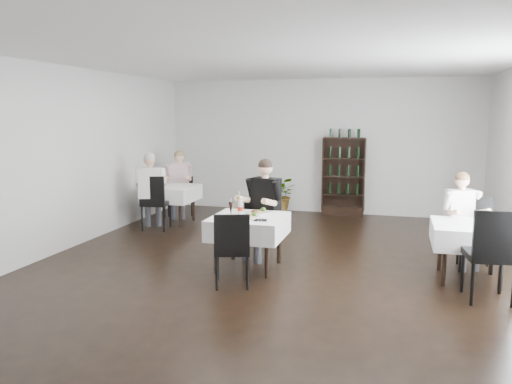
# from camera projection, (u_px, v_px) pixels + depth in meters

# --- Properties ---
(room_shell) EXTENTS (9.00, 9.00, 9.00)m
(room_shell) POSITION_uv_depth(u_px,v_px,m) (269.00, 166.00, 6.95)
(room_shell) COLOR black
(room_shell) RESTS_ON ground
(wine_shelf) EXTENTS (0.90, 0.28, 1.75)m
(wine_shelf) POSITION_uv_depth(u_px,v_px,m) (344.00, 177.00, 10.99)
(wine_shelf) COLOR black
(wine_shelf) RESTS_ON ground
(main_table) EXTENTS (1.03, 1.03, 0.77)m
(main_table) POSITION_uv_depth(u_px,v_px,m) (249.00, 226.00, 7.17)
(main_table) COLOR black
(main_table) RESTS_ON ground
(left_table) EXTENTS (0.98, 0.98, 0.77)m
(left_table) POSITION_uv_depth(u_px,v_px,m) (171.00, 193.00, 10.19)
(left_table) COLOR black
(left_table) RESTS_ON ground
(right_table) EXTENTS (0.98, 0.98, 0.77)m
(right_table) POSITION_uv_depth(u_px,v_px,m) (470.00, 235.00, 6.65)
(right_table) COLOR black
(right_table) RESTS_ON ground
(potted_tree) EXTENTS (0.79, 0.69, 0.83)m
(potted_tree) POSITION_uv_depth(u_px,v_px,m) (281.00, 194.00, 11.32)
(potted_tree) COLOR #2A5F20
(potted_tree) RESTS_ON ground
(main_chair_far) EXTENTS (0.49, 0.50, 0.88)m
(main_chair_far) POSITION_uv_depth(u_px,v_px,m) (257.00, 224.00, 7.89)
(main_chair_far) COLOR black
(main_chair_far) RESTS_ON ground
(main_chair_near) EXTENTS (0.57, 0.57, 0.98)m
(main_chair_near) POSITION_uv_depth(u_px,v_px,m) (232.00, 245.00, 6.37)
(main_chair_near) COLOR black
(main_chair_near) RESTS_ON ground
(left_chair_far) EXTENTS (0.54, 0.54, 0.90)m
(left_chair_far) POSITION_uv_depth(u_px,v_px,m) (182.00, 193.00, 10.92)
(left_chair_far) COLOR black
(left_chair_far) RESTS_ON ground
(left_chair_near) EXTENTS (0.56, 0.56, 1.07)m
(left_chair_near) POSITION_uv_depth(u_px,v_px,m) (154.00, 199.00, 9.55)
(left_chair_near) COLOR black
(left_chair_near) RESTS_ON ground
(right_chair_far) EXTENTS (0.48, 0.48, 1.03)m
(right_chair_far) POSITION_uv_depth(u_px,v_px,m) (475.00, 228.00, 7.19)
(right_chair_far) COLOR black
(right_chair_far) RESTS_ON ground
(right_chair_near) EXTENTS (0.58, 0.58, 1.14)m
(right_chair_near) POSITION_uv_depth(u_px,v_px,m) (492.00, 250.00, 5.83)
(right_chair_near) COLOR black
(right_chair_near) RESTS_ON ground
(diner_main) EXTENTS (0.66, 0.70, 1.54)m
(diner_main) POSITION_uv_depth(u_px,v_px,m) (263.00, 201.00, 7.67)
(diner_main) COLOR #3B3B42
(diner_main) RESTS_ON ground
(diner_left_far) EXTENTS (0.61, 0.65, 1.45)m
(diner_left_far) POSITION_uv_depth(u_px,v_px,m) (179.00, 179.00, 10.77)
(diner_left_far) COLOR #3B3B42
(diner_left_far) RESTS_ON ground
(diner_left_near) EXTENTS (0.66, 0.70, 1.50)m
(diner_left_near) POSITION_uv_depth(u_px,v_px,m) (151.00, 185.00, 9.56)
(diner_left_near) COLOR #3B3B42
(diner_left_near) RESTS_ON ground
(diner_right_far) EXTENTS (0.61, 0.65, 1.39)m
(diner_right_far) POSITION_uv_depth(u_px,v_px,m) (463.00, 212.00, 7.26)
(diner_right_far) COLOR #3B3B42
(diner_right_far) RESTS_ON ground
(plate_far) EXTENTS (0.37, 0.37, 0.09)m
(plate_far) POSITION_uv_depth(u_px,v_px,m) (259.00, 212.00, 7.35)
(plate_far) COLOR white
(plate_far) RESTS_ON main_table
(plate_near) EXTENTS (0.31, 0.31, 0.08)m
(plate_near) POSITION_uv_depth(u_px,v_px,m) (250.00, 217.00, 7.02)
(plate_near) COLOR white
(plate_near) RESTS_ON main_table
(pilsner_dark) EXTENTS (0.06, 0.06, 0.26)m
(pilsner_dark) POSITION_uv_depth(u_px,v_px,m) (231.00, 209.00, 7.13)
(pilsner_dark) COLOR black
(pilsner_dark) RESTS_ON main_table
(pilsner_lager) EXTENTS (0.08, 0.08, 0.34)m
(pilsner_lager) POSITION_uv_depth(u_px,v_px,m) (239.00, 205.00, 7.25)
(pilsner_lager) COLOR gold
(pilsner_lager) RESTS_ON main_table
(coke_bottle) EXTENTS (0.07, 0.07, 0.29)m
(coke_bottle) POSITION_uv_depth(u_px,v_px,m) (240.00, 208.00, 7.19)
(coke_bottle) COLOR silver
(coke_bottle) RESTS_ON main_table
(napkin_cutlery) EXTENTS (0.20, 0.20, 0.02)m
(napkin_cutlery) POSITION_uv_depth(u_px,v_px,m) (260.00, 220.00, 6.86)
(napkin_cutlery) COLOR black
(napkin_cutlery) RESTS_ON main_table
(pepper_mill) EXTENTS (0.06, 0.06, 0.11)m
(pepper_mill) POSITION_uv_depth(u_px,v_px,m) (480.00, 220.00, 6.62)
(pepper_mill) COLOR black
(pepper_mill) RESTS_ON right_table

